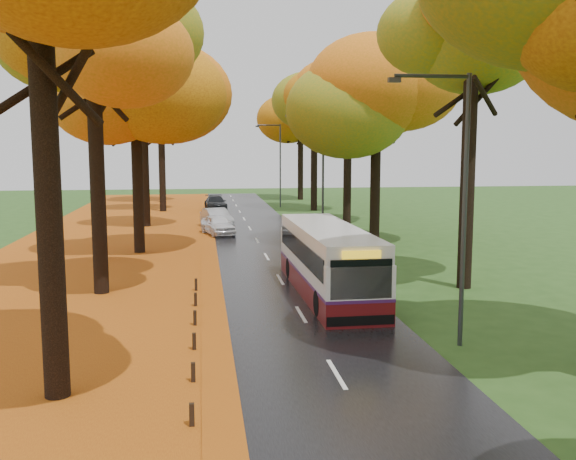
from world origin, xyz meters
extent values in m
cube|color=black|center=(0.00, 25.00, 0.02)|extent=(6.50, 90.00, 0.04)
cube|color=silver|center=(0.00, 25.00, 0.04)|extent=(0.12, 90.00, 0.01)
cube|color=#8E370C|center=(-9.00, 25.00, 0.01)|extent=(12.00, 90.00, 0.02)
cube|color=#B56012|center=(-3.05, 25.00, 0.04)|extent=(0.90, 90.00, 0.01)
cylinder|color=black|center=(-6.90, 5.50, 4.29)|extent=(0.60, 0.60, 8.58)
cylinder|color=black|center=(-7.50, 16.50, 4.58)|extent=(0.60, 0.60, 9.15)
ellipsoid|color=orange|center=(-7.50, 16.50, 10.30)|extent=(8.00, 8.00, 6.24)
cylinder|color=black|center=(-6.90, 26.50, 4.00)|extent=(0.60, 0.60, 8.00)
ellipsoid|color=orange|center=(-6.90, 26.50, 9.00)|extent=(9.20, 9.20, 7.18)
cylinder|color=black|center=(-7.50, 38.50, 4.29)|extent=(0.60, 0.60, 8.58)
ellipsoid|color=orange|center=(-7.50, 38.50, 9.65)|extent=(8.00, 8.00, 6.24)
cylinder|color=black|center=(-6.90, 49.50, 4.58)|extent=(0.60, 0.60, 9.15)
ellipsoid|color=orange|center=(-6.90, 49.50, 10.30)|extent=(9.20, 9.20, 7.18)
cylinder|color=black|center=(-7.50, 59.50, 4.00)|extent=(0.60, 0.60, 8.00)
ellipsoid|color=orange|center=(-7.50, 59.50, 9.00)|extent=(8.00, 8.00, 6.24)
cylinder|color=black|center=(7.50, 15.50, 4.61)|extent=(0.60, 0.60, 9.22)
ellipsoid|color=orange|center=(7.50, 15.50, 10.37)|extent=(8.20, 8.20, 6.40)
cylinder|color=black|center=(6.90, 27.50, 4.10)|extent=(0.60, 0.60, 8.19)
ellipsoid|color=orange|center=(6.90, 27.50, 9.22)|extent=(9.20, 9.20, 7.18)
cylinder|color=black|center=(7.50, 37.50, 4.35)|extent=(0.60, 0.60, 8.70)
ellipsoid|color=orange|center=(7.50, 37.50, 9.79)|extent=(8.20, 8.20, 6.40)
cylinder|color=black|center=(6.90, 48.50, 4.61)|extent=(0.60, 0.60, 9.22)
ellipsoid|color=orange|center=(6.90, 48.50, 10.37)|extent=(9.20, 9.20, 7.18)
cylinder|color=black|center=(7.50, 60.50, 4.10)|extent=(0.60, 0.60, 8.19)
ellipsoid|color=orange|center=(7.50, 60.50, 9.22)|extent=(8.20, 8.20, 6.40)
cube|color=black|center=(-3.70, 3.40, 0.26)|extent=(0.11, 0.11, 0.52)
cube|color=black|center=(-3.70, 6.00, 0.26)|extent=(0.11, 0.11, 0.52)
cube|color=black|center=(-3.70, 8.60, 0.26)|extent=(0.11, 0.11, 0.52)
cube|color=black|center=(-3.70, 11.20, 0.26)|extent=(0.11, 0.11, 0.52)
cube|color=black|center=(-3.70, 13.80, 0.26)|extent=(0.11, 0.11, 0.52)
cube|color=black|center=(-3.70, 16.40, 0.26)|extent=(0.11, 0.11, 0.52)
cylinder|color=#333538|center=(4.20, 8.00, 4.00)|extent=(0.14, 0.14, 8.00)
cylinder|color=#333538|center=(3.10, 8.00, 7.90)|extent=(2.20, 0.11, 0.11)
cube|color=#333538|center=(2.00, 8.00, 7.78)|extent=(0.35, 0.18, 0.14)
cylinder|color=#333538|center=(4.20, 30.00, 4.00)|extent=(0.14, 0.14, 8.00)
cylinder|color=#333538|center=(3.10, 30.00, 7.90)|extent=(2.20, 0.11, 0.11)
cube|color=#333538|center=(2.00, 30.00, 7.78)|extent=(0.35, 0.18, 0.14)
cylinder|color=#333538|center=(4.20, 52.00, 4.00)|extent=(0.14, 0.14, 8.00)
cylinder|color=#333538|center=(3.10, 52.00, 7.90)|extent=(2.20, 0.11, 0.11)
cube|color=#333538|center=(2.00, 52.00, 7.78)|extent=(0.35, 0.18, 0.14)
cube|color=#5B0E11|center=(1.57, 15.12, 0.46)|extent=(2.50, 10.28, 0.84)
cube|color=white|center=(1.57, 15.12, 1.48)|extent=(2.50, 10.28, 1.21)
cube|color=white|center=(1.57, 15.12, 2.41)|extent=(2.45, 10.07, 0.65)
cube|color=#411855|center=(1.57, 15.12, 0.92)|extent=(2.52, 10.30, 0.11)
cube|color=black|center=(1.57, 15.12, 1.86)|extent=(2.52, 9.46, 0.79)
cube|color=black|center=(1.66, 10.03, 1.67)|extent=(2.05, 0.10, 1.30)
cube|color=yellow|center=(1.66, 10.03, 2.48)|extent=(1.28, 0.08, 0.26)
cube|color=black|center=(1.66, 10.05, 0.30)|extent=(2.28, 0.16, 0.33)
cylinder|color=black|center=(0.58, 11.62, 0.51)|extent=(0.28, 0.94, 0.93)
cylinder|color=black|center=(2.67, 11.66, 0.51)|extent=(0.28, 0.94, 0.93)
cylinder|color=black|center=(0.47, 18.17, 0.51)|extent=(0.28, 0.94, 0.93)
cylinder|color=black|center=(2.56, 18.21, 0.51)|extent=(0.28, 0.94, 0.93)
imported|color=white|center=(-2.35, 33.04, 0.71)|extent=(2.56, 4.19, 1.33)
imported|color=#9B9DA2|center=(-2.35, 36.70, 0.74)|extent=(2.47, 4.46, 1.39)
imported|color=black|center=(-2.13, 49.49, 0.70)|extent=(2.14, 4.66, 1.32)
camera|label=1|loc=(-3.42, -9.77, 5.95)|focal=40.00mm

